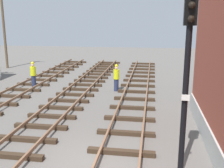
{
  "coord_description": "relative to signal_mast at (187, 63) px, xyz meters",
  "views": [
    {
      "loc": [
        1.75,
        -8.07,
        4.82
      ],
      "look_at": [
        -0.45,
        6.27,
        1.34
      ],
      "focal_mm": 43.09,
      "sensor_mm": 36.0,
      "label": 1
    }
  ],
  "objects": [
    {
      "name": "signal_mast",
      "position": [
        0.0,
        0.0,
        0.0
      ],
      "size": [
        0.36,
        0.4,
        5.76
      ],
      "color": "black",
      "rests_on": "ground"
    },
    {
      "name": "ground_plane",
      "position": [
        -2.75,
        0.04,
        -3.59
      ],
      "size": [
        80.0,
        80.0,
        0.0
      ],
      "primitive_type": "plane",
      "color": "#605B56"
    },
    {
      "name": "track_near_building",
      "position": [
        -2.04,
        0.04,
        -3.46
      ],
      "size": [
        2.5,
        44.7,
        0.32
      ],
      "color": "#38281C",
      "rests_on": "ground"
    },
    {
      "name": "track_centre",
      "position": [
        -5.93,
        0.04,
        -3.47
      ],
      "size": [
        2.5,
        44.7,
        0.32
      ],
      "color": "#38281C",
      "rests_on": "ground"
    },
    {
      "name": "track_worker_foreground",
      "position": [
        -9.61,
        10.08,
        -2.66
      ],
      "size": [
        0.4,
        0.4,
        1.87
      ],
      "color": "#262D4C",
      "rests_on": "ground"
    },
    {
      "name": "track_worker_distant",
      "position": [
        -3.45,
        9.84,
        -2.66
      ],
      "size": [
        0.4,
        0.4,
        1.87
      ],
      "color": "#262D4C",
      "rests_on": "ground"
    },
    {
      "name": "utility_pole_far",
      "position": [
        -15.71,
        17.14,
        0.57
      ],
      "size": [
        1.8,
        0.24,
        7.94
      ],
      "color": "brown",
      "rests_on": "ground"
    }
  ]
}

